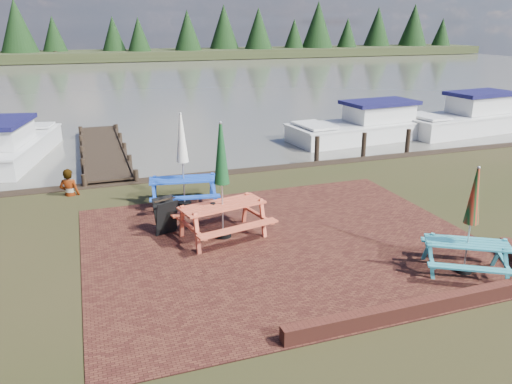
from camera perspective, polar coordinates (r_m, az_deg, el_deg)
The scene contains 14 objects.
ground at distance 10.93m, azimuth 5.14°, elevation -7.93°, with size 120.00×120.00×0.00m, color black.
paving at distance 11.76m, azimuth 3.14°, elevation -5.83°, with size 9.00×7.50×0.02m, color black.
brick_wall at distance 10.17m, azimuth 22.30°, elevation -10.62°, with size 6.21×1.79×0.30m.
water at distance 46.30m, azimuth -14.36°, elevation 12.19°, with size 120.00×60.00×0.02m, color #4C4A41.
far_treeline at distance 74.99m, azimuth -16.83°, elevation 16.85°, with size 120.00×10.00×8.10m.
picnic_table_teal at distance 10.98m, azimuth 23.10°, elevation -4.81°, with size 2.14×2.08×2.26m.
picnic_table_red at distance 11.73m, azimuth -3.88°, elevation -0.80°, with size 2.34×2.17×2.79m.
picnic_table_blue at distance 13.97m, azimuth -8.31°, elevation 2.01°, with size 2.11×1.93×2.60m.
chalkboard at distance 12.31m, azimuth -10.27°, elevation -2.70°, with size 0.58×0.67×0.88m.
jetty at distance 20.71m, azimuth -17.04°, elevation 4.62°, with size 1.76×9.08×1.00m.
boat_jetty at distance 21.49m, azimuth -26.20°, elevation 4.67°, with size 3.52×6.72×1.85m.
boat_near at distance 23.44m, azimuth 12.49°, elevation 7.23°, with size 7.18×3.06×1.89m.
boat_far at distance 26.52m, azimuth 23.06°, elevation 7.64°, with size 7.01×3.15×2.12m.
person at distance 15.69m, azimuth -20.80°, elevation 2.43°, with size 0.59×0.39×1.62m, color gray.
Camera 1 is at (-4.12, -8.86, 4.91)m, focal length 35.00 mm.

